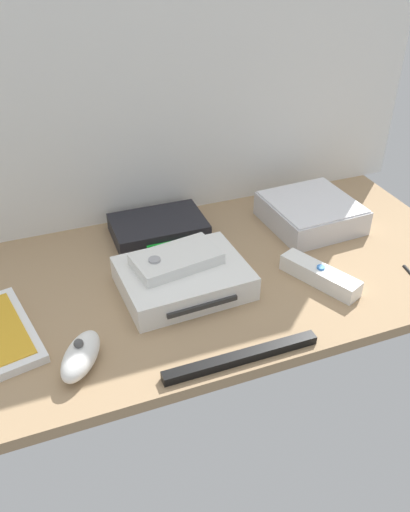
# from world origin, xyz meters

# --- Properties ---
(ground_plane) EXTENTS (1.00, 0.48, 0.02)m
(ground_plane) POSITION_xyz_m (0.00, 0.00, -0.01)
(ground_plane) COLOR #9E7F5B
(ground_plane) RESTS_ON ground
(back_wall) EXTENTS (1.10, 0.01, 0.64)m
(back_wall) POSITION_xyz_m (0.00, 0.25, 0.32)
(back_wall) COLOR white
(back_wall) RESTS_ON ground
(game_console) EXTENTS (0.22, 0.17, 0.04)m
(game_console) POSITION_xyz_m (-0.05, -0.02, 0.02)
(game_console) COLOR white
(game_console) RESTS_ON ground_plane
(mini_computer) EXTENTS (0.18, 0.18, 0.05)m
(mini_computer) POSITION_xyz_m (0.26, 0.09, 0.03)
(mini_computer) COLOR silver
(mini_computer) RESTS_ON ground_plane
(network_router) EXTENTS (0.18, 0.13, 0.03)m
(network_router) POSITION_xyz_m (-0.04, 0.16, 0.02)
(network_router) COLOR black
(network_router) RESTS_ON ground_plane
(remote_wand) EXTENTS (0.09, 0.15, 0.03)m
(remote_wand) POSITION_xyz_m (0.18, -0.09, 0.02)
(remote_wand) COLOR white
(remote_wand) RESTS_ON ground_plane
(remote_nunchuk) EXTENTS (0.09, 0.11, 0.05)m
(remote_nunchuk) POSITION_xyz_m (-0.24, -0.14, 0.02)
(remote_nunchuk) COLOR white
(remote_nunchuk) RESTS_ON ground_plane
(remote_classic_pad) EXTENTS (0.15, 0.10, 0.02)m
(remote_classic_pad) POSITION_xyz_m (-0.06, -0.01, 0.05)
(remote_classic_pad) COLOR white
(remote_classic_pad) RESTS_ON game_console
(sensor_bar) EXTENTS (0.24, 0.02, 0.01)m
(sensor_bar) POSITION_xyz_m (-0.03, -0.22, 0.01)
(sensor_bar) COLOR black
(sensor_bar) RESTS_ON ground_plane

